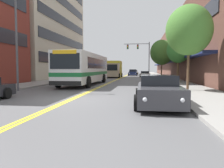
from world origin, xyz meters
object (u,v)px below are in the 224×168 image
car_beige_moving_lead (135,72)px  street_lamp_left_near (20,29)px  car_red_parked_left_far (88,75)px  box_truck (114,69)px  street_tree_right_mid (178,51)px  street_tree_right_far (162,52)px  traffic_signal_mast (141,52)px  car_slate_blue_parked_left_mid (102,74)px  car_white_parked_right_mid (145,74)px  fire_hydrant (164,79)px  car_navy_moving_second (133,73)px  street_tree_right_near (189,30)px  car_dark_grey_parked_right_foreground (158,91)px  city_bus (86,68)px

car_beige_moving_lead → street_lamp_left_near: size_ratio=0.60×
car_red_parked_left_far → box_truck: bearing=69.6°
street_tree_right_mid → street_tree_right_far: 10.53m
box_truck → traffic_signal_mast: (4.95, 5.72, 3.47)m
street_tree_right_mid → street_lamp_left_near: bearing=-141.2°
car_slate_blue_parked_left_mid → car_white_parked_right_mid: size_ratio=1.10×
street_lamp_left_near → street_tree_right_mid: street_lamp_left_near is taller
car_slate_blue_parked_left_mid → fire_hydrant: (10.20, -20.26, -0.07)m
car_navy_moving_second → street_tree_right_far: size_ratio=0.76×
car_navy_moving_second → street_tree_right_mid: bearing=-77.4°
street_lamp_left_near → street_tree_right_near: 11.98m
car_beige_moving_lead → street_tree_right_mid: 38.77m
car_dark_grey_parked_right_foreground → car_navy_moving_second: 42.23m
car_dark_grey_parked_right_foreground → box_truck: box_truck is taller
car_white_parked_right_mid → street_tree_right_mid: 20.51m
box_truck → street_tree_right_near: (8.36, -24.54, 2.71)m
car_white_parked_right_mid → car_dark_grey_parked_right_foreground: bearing=-89.9°
car_beige_moving_lead → traffic_signal_mast: traffic_signal_mast is taller
city_bus → car_slate_blue_parked_left_mid: 21.27m
car_white_parked_right_mid → fire_hydrant: car_white_parked_right_mid is taller
box_truck → street_tree_right_far: 10.00m
car_beige_moving_lead → car_navy_moving_second: car_navy_moving_second is taller
car_red_parked_left_far → street_tree_right_near: bearing=-55.7°
car_dark_grey_parked_right_foreground → car_white_parked_right_mid: bearing=90.1°
car_slate_blue_parked_left_mid → street_tree_right_mid: 21.77m
city_bus → street_lamp_left_near: street_lamp_left_near is taller
city_bus → car_slate_blue_parked_left_mid: size_ratio=2.60×
car_navy_moving_second → city_bus: bearing=-97.0°
city_bus → traffic_signal_mast: bearing=77.2°
street_tree_right_near → street_tree_right_far: street_tree_right_far is taller
car_beige_moving_lead → car_dark_grey_parked_right_foreground: bearing=-87.1°
car_white_parked_right_mid → street_tree_right_far: street_tree_right_far is taller
car_white_parked_right_mid → street_lamp_left_near: size_ratio=0.56×
street_lamp_left_near → car_red_parked_left_far: bearing=88.0°
traffic_signal_mast → street_tree_right_near: traffic_signal_mast is taller
fire_hydrant → box_truck: bearing=112.6°
street_lamp_left_near → car_slate_blue_parked_left_mid: bearing=88.5°
car_dark_grey_parked_right_foreground → street_lamp_left_near: (-9.42, 5.06, 3.86)m
car_white_parked_right_mid → traffic_signal_mast: size_ratio=0.59×
car_dark_grey_parked_right_foreground → car_slate_blue_parked_left_mid: bearing=104.6°
traffic_signal_mast → street_tree_right_near: size_ratio=1.21×
box_truck → traffic_signal_mast: size_ratio=0.95×
street_tree_right_near → fire_hydrant: (-0.96, 6.78, -3.71)m
car_dark_grey_parked_right_foreground → street_lamp_left_near: 11.36m
car_navy_moving_second → car_red_parked_left_far: bearing=-107.3°
car_beige_moving_lead → traffic_signal_mast: size_ratio=0.63×
street_tree_right_mid → fire_hydrant: street_tree_right_mid is taller
box_truck → car_slate_blue_parked_left_mid: bearing=138.2°
city_bus → car_dark_grey_parked_right_foreground: 13.77m
city_bus → car_beige_moving_lead: 41.52m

